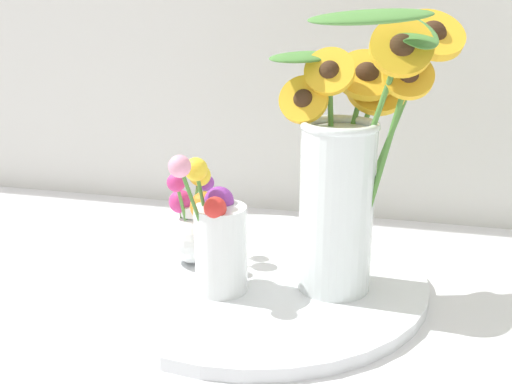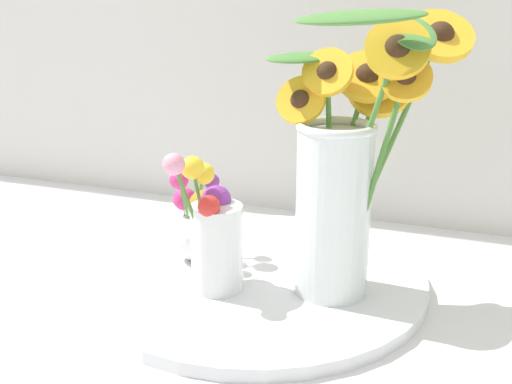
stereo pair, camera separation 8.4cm
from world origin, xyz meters
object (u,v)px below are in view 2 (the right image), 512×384
Objects in this scene: serving_tray at (256,277)px; mason_jar_sunflowers at (345,168)px; vase_small_center at (213,234)px; vase_bulb_right at (196,225)px.

serving_tray is 1.30× the size of mason_jar_sunflowers.
vase_small_center is 1.31× the size of vase_bulb_right.
mason_jar_sunflowers is 1.91× the size of vase_small_center.
serving_tray is at bearing 60.49° from vase_small_center.
mason_jar_sunflowers is 2.51× the size of vase_bulb_right.
serving_tray is 0.12m from vase_bulb_right.
vase_small_center is 0.10m from vase_bulb_right.
serving_tray is 3.27× the size of vase_bulb_right.
serving_tray is 0.22m from mason_jar_sunflowers.
vase_small_center reaches higher than serving_tray.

